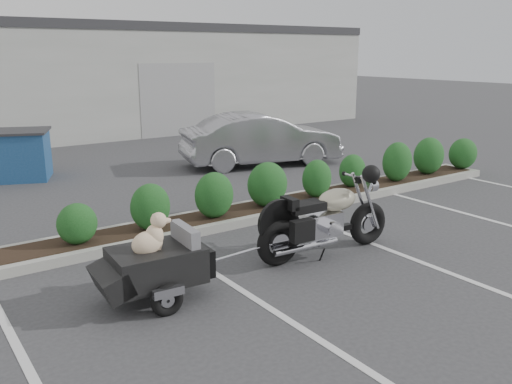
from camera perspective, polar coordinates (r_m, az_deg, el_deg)
ground at (r=8.30m, az=5.48°, el=-6.72°), size 90.00×90.00×0.00m
planter_kerb at (r=10.50m, az=1.90°, el=-1.63°), size 12.00×1.00×0.15m
building at (r=23.43m, az=-22.88°, el=11.03°), size 26.00×10.00×4.00m
motorcycle at (r=8.22m, az=7.42°, el=-2.91°), size 2.42×0.82×1.39m
pet_trailer at (r=6.80m, az=-10.57°, el=-7.45°), size 1.93×1.08×1.15m
sedan at (r=14.68m, az=0.56°, el=5.57°), size 4.49×2.51×1.40m
dumpster at (r=14.26m, az=-24.46°, el=3.58°), size 2.14×1.83×1.19m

